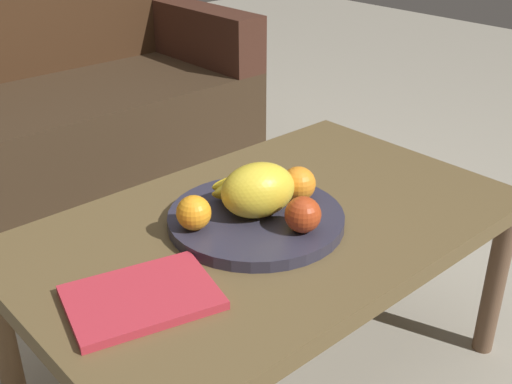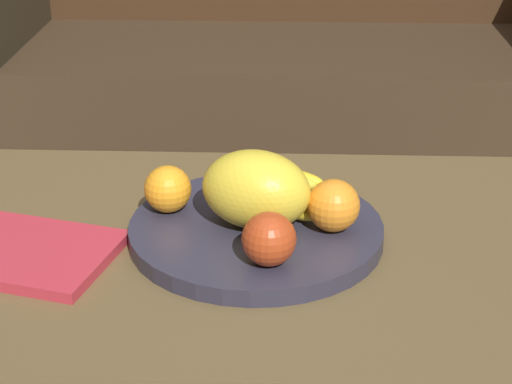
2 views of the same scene
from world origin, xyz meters
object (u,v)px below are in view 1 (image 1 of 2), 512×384
Objects in this scene: orange_left at (194,213)px; apple_front at (303,215)px; melon_large_front at (258,190)px; fruit_bowl at (256,219)px; banana_bunch at (248,188)px; coffee_table at (269,240)px; couch at (17,120)px; magazine at (142,297)px; orange_front at (298,184)px.

orange_left is 0.97× the size of apple_front.
fruit_bowl is at bearing 93.20° from melon_large_front.
orange_left is at bearing 164.24° from fruit_bowl.
orange_left is 0.42× the size of banana_bunch.
banana_bunch is (-0.01, 0.06, 0.10)m from coffee_table.
fruit_bowl is 0.14m from orange_left.
fruit_bowl is 2.23× the size of banana_bunch.
melon_large_front is (-0.03, 0.00, 0.13)m from coffee_table.
melon_large_front is at bearing 101.04° from apple_front.
apple_front is 0.17m from banana_bunch.
coffee_table is 1.32m from couch.
apple_front is (0.02, -0.11, 0.05)m from fruit_bowl.
fruit_bowl is 0.07m from banana_bunch.
couch is at bearing 89.96° from banana_bunch.
magazine is (-0.32, -0.06, -0.07)m from melon_large_front.
orange_front is at bearing 48.52° from apple_front.
couch is 1.43m from magazine.
orange_front reaches higher than fruit_bowl.
orange_front is at bearing 21.65° from magazine.
couch reaches higher than orange_front.
couch is 1.28m from banana_bunch.
orange_front is (0.11, -0.01, -0.02)m from melon_large_front.
banana_bunch is (0.15, 0.02, -0.00)m from orange_left.
coffee_table is 15.32× the size of orange_left.
orange_front is at bearing -5.77° from coffee_table.
coffee_table is at bearing -10.28° from fruit_bowl.
banana_bunch is (-0.00, -1.26, 0.20)m from couch.
orange_front reaches higher than magazine.
banana_bunch reaches higher than magazine.
coffee_table is at bearing -82.25° from banana_bunch.
orange_left is at bearing 135.44° from apple_front.
melon_large_front is (-0.02, -1.32, 0.22)m from couch.
melon_large_front is 0.34m from magazine.
banana_bunch is at bearing 89.19° from apple_front.
couch is at bearing 83.05° from orange_left.
magazine is at bearing 172.35° from apple_front.
couch is at bearing 93.66° from orange_front.
couch is at bearing 89.87° from apple_front.
magazine is (-0.35, -0.12, -0.05)m from banana_bunch.
melon_large_front is at bearing -86.80° from fruit_bowl.
apple_front is 0.35m from magazine.
melon_large_front reaches higher than coffee_table.
apple_front is at bearing -131.48° from orange_front.
banana_bunch is (0.02, 0.06, -0.03)m from melon_large_front.
apple_front is at bearing 6.99° from magazine.
orange_front reaches higher than apple_front.
orange_left is (-0.16, 0.04, 0.11)m from coffee_table.
orange_front is 1.04× the size of apple_front.
coffee_table is 2.91× the size of fruit_bowl.
fruit_bowl is at bearing 169.72° from coffee_table.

